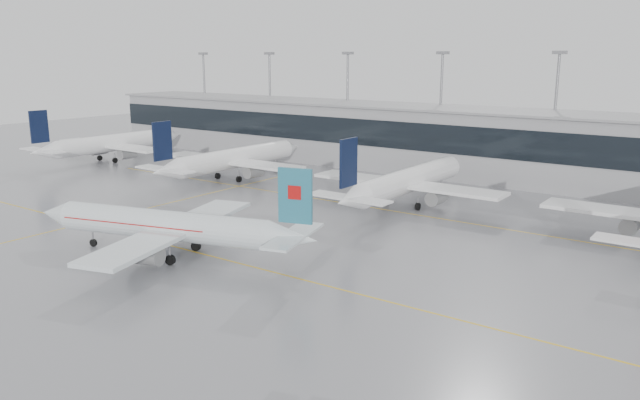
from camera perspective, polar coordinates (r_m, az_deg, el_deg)
The scene contains 12 objects.
ground at distance 66.38m, azimuth -6.10°, elevation -6.11°, with size 320.00×320.00×0.00m, color gray.
taxi_line_main at distance 66.38m, azimuth -6.10°, elevation -6.10°, with size 120.00×0.25×0.01m, color gold.
taxi_line_north at distance 89.97m, azimuth 6.72°, elevation -1.00°, with size 120.00×0.25×0.01m, color gold.
taxi_line_cross at distance 97.23m, azimuth -13.43°, elevation -0.22°, with size 0.25×60.00×0.01m, color gold.
terminal at distance 117.43m, azimuth 14.47°, elevation 4.94°, with size 180.00×15.00×12.00m, color #959599.
terminal_glass at distance 110.29m, azimuth 13.06°, elevation 5.30°, with size 180.00×0.20×5.00m, color black.
terminal_roof at distance 116.77m, azimuth 14.64°, elevation 7.95°, with size 182.00×16.00×0.40m, color gray.
light_masts at distance 122.28m, azimuth 15.71°, elevation 8.64°, with size 156.40×1.00×22.60m.
air_canada_jet at distance 70.28m, azimuth -13.31°, elevation -2.39°, with size 34.46×27.71×10.83m.
parked_jet_a at distance 139.02m, azimuth -18.57°, elevation 4.92°, with size 29.64×36.96×11.72m.
parked_jet_b at distance 112.70m, azimuth -8.03°, elevation 3.72°, with size 29.64×36.96×11.72m.
parked_jet_c at distance 92.34m, azimuth 7.90°, elevation 1.68°, with size 29.64×36.96×11.72m.
Camera 1 is at (42.14, -46.49, 21.66)m, focal length 35.00 mm.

